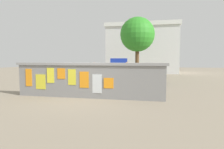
% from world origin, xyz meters
% --- Properties ---
extents(ground, '(60.00, 60.00, 0.00)m').
position_xyz_m(ground, '(0.00, 8.00, 0.00)').
color(ground, gray).
extents(poster_wall, '(7.14, 0.42, 1.62)m').
position_xyz_m(poster_wall, '(-0.01, -0.00, 0.83)').
color(poster_wall, gray).
rests_on(poster_wall, ground).
extents(auto_rickshaw_truck, '(3.77, 1.97, 1.85)m').
position_xyz_m(auto_rickshaw_truck, '(1.40, 6.00, 0.90)').
color(auto_rickshaw_truck, black).
rests_on(auto_rickshaw_truck, ground).
extents(motorcycle, '(1.90, 0.56, 0.87)m').
position_xyz_m(motorcycle, '(-1.07, 3.07, 0.46)').
color(motorcycle, black).
rests_on(motorcycle, ground).
extents(bicycle_near, '(1.69, 0.50, 0.95)m').
position_xyz_m(bicycle_near, '(-2.94, 1.61, 0.36)').
color(bicycle_near, black).
rests_on(bicycle_near, ground).
extents(person_walking, '(0.34, 0.34, 1.62)m').
position_xyz_m(person_walking, '(1.37, 3.19, 0.99)').
color(person_walking, purple).
rests_on(person_walking, ground).
extents(person_bystander, '(0.46, 0.46, 1.62)m').
position_xyz_m(person_bystander, '(0.05, 0.86, 0.99)').
color(person_bystander, '#D83F72').
rests_on(person_bystander, ground).
extents(tree_roadside, '(3.39, 3.39, 5.93)m').
position_xyz_m(tree_roadside, '(1.30, 11.09, 4.20)').
color(tree_roadside, brown).
rests_on(tree_roadside, ground).
extents(building_background, '(9.45, 6.77, 6.46)m').
position_xyz_m(building_background, '(1.36, 19.35, 3.25)').
color(building_background, silver).
rests_on(building_background, ground).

